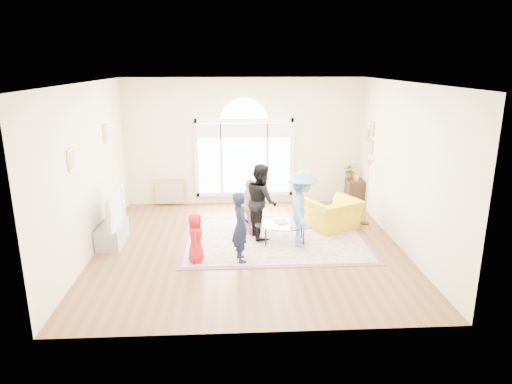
{
  "coord_description": "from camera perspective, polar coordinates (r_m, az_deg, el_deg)",
  "views": [
    {
      "loc": [
        -0.33,
        -8.45,
        3.56
      ],
      "look_at": [
        0.15,
        0.3,
        1.05
      ],
      "focal_mm": 32.0,
      "sensor_mm": 36.0,
      "label": 1
    }
  ],
  "objects": [
    {
      "name": "tv_console",
      "position": [
        9.68,
        -17.49,
        -5.07
      ],
      "size": [
        0.45,
        1.0,
        0.42
      ],
      "primitive_type": "cube",
      "color": "#999CA2",
      "rests_on": "ground"
    },
    {
      "name": "area_rug",
      "position": [
        9.56,
        2.36,
        -5.85
      ],
      "size": [
        3.6,
        2.6,
        0.02
      ],
      "primitive_type": "cube",
      "color": "beige",
      "rests_on": "ground"
    },
    {
      "name": "side_cabinet",
      "position": [
        11.85,
        12.18,
        -0.12
      ],
      "size": [
        0.4,
        0.5,
        0.7
      ],
      "primitive_type": "cube",
      "color": "black",
      "rests_on": "ground"
    },
    {
      "name": "child_black",
      "position": [
        9.4,
        0.67,
        -1.12
      ],
      "size": [
        0.73,
        0.86,
        1.56
      ],
      "primitive_type": "imported",
      "rotation": [
        0.0,
        0.0,
        1.78
      ],
      "color": "black",
      "rests_on": "area_rug"
    },
    {
      "name": "child_pink",
      "position": [
        9.63,
        -0.77,
        -1.83
      ],
      "size": [
        0.47,
        0.75,
        1.2
      ],
      "primitive_type": "imported",
      "rotation": [
        0.0,
        0.0,
        1.85
      ],
      "color": "pink",
      "rests_on": "area_rug"
    },
    {
      "name": "armchair",
      "position": [
        10.17,
        9.68,
        -2.75
      ],
      "size": [
        1.33,
        1.28,
        0.67
      ],
      "primitive_type": "imported",
      "rotation": [
        0.0,
        0.0,
        3.61
      ],
      "color": "gold",
      "rests_on": "ground"
    },
    {
      "name": "potted_plant",
      "position": [
        11.87,
        11.73,
        2.65
      ],
      "size": [
        0.39,
        0.34,
        0.39
      ],
      "primitive_type": "imported",
      "rotation": [
        0.0,
        0.0,
        -0.12
      ],
      "color": "#33722D",
      "rests_on": "plant_pedestal"
    },
    {
      "name": "child_navy",
      "position": [
        8.3,
        -1.94,
        -4.38
      ],
      "size": [
        0.41,
        0.54,
        1.31
      ],
      "primitive_type": "imported",
      "rotation": [
        0.0,
        0.0,
        1.8
      ],
      "color": "#16203C",
      "rests_on": "area_rug"
    },
    {
      "name": "floor_lamp",
      "position": [
        10.37,
        13.89,
        2.8
      ],
      "size": [
        0.32,
        0.32,
        1.51
      ],
      "color": "black",
      "rests_on": "ground"
    },
    {
      "name": "room_shell",
      "position": [
        11.46,
        -1.42,
        5.95
      ],
      "size": [
        6.0,
        6.0,
        6.0
      ],
      "color": "beige",
      "rests_on": "ground"
    },
    {
      "name": "ground",
      "position": [
        9.17,
        -0.85,
        -6.87
      ],
      "size": [
        6.0,
        6.0,
        0.0
      ],
      "primitive_type": "plane",
      "color": "brown",
      "rests_on": "ground"
    },
    {
      "name": "television",
      "position": [
        9.5,
        -17.73,
        -1.97
      ],
      "size": [
        0.18,
        1.18,
        0.68
      ],
      "color": "black",
      "rests_on": "tv_console"
    },
    {
      "name": "leaning_picture",
      "position": [
        12.0,
        -10.64,
        -1.58
      ],
      "size": [
        0.8,
        0.14,
        0.62
      ],
      "primitive_type": "cube",
      "rotation": [
        -0.14,
        0.0,
        0.0
      ],
      "color": "tan",
      "rests_on": "ground"
    },
    {
      "name": "rug_border",
      "position": [
        9.56,
        2.36,
        -5.87
      ],
      "size": [
        3.8,
        2.8,
        0.01
      ],
      "primitive_type": "cube",
      "color": "#7E4858",
      "rests_on": "ground"
    },
    {
      "name": "coffee_table",
      "position": [
        9.23,
        3.56,
        -4.09
      ],
      "size": [
        1.22,
        0.82,
        0.54
      ],
      "rotation": [
        0.0,
        0.0,
        -0.06
      ],
      "color": "silver",
      "rests_on": "ground"
    },
    {
      "name": "child_blue",
      "position": [
        8.99,
        5.77,
        -2.09
      ],
      "size": [
        0.7,
        1.06,
        1.53
      ],
      "primitive_type": "imported",
      "rotation": [
        0.0,
        0.0,
        1.43
      ],
      "color": "#609BCD",
      "rests_on": "area_rug"
    },
    {
      "name": "plant_pedestal",
      "position": [
        12.01,
        11.58,
        0.12
      ],
      "size": [
        0.2,
        0.2,
        0.7
      ],
      "primitive_type": "cylinder",
      "color": "white",
      "rests_on": "ground"
    },
    {
      "name": "child_red",
      "position": [
        8.4,
        -7.56,
        -5.68
      ],
      "size": [
        0.3,
        0.45,
        0.93
      ],
      "primitive_type": "imported",
      "rotation": [
        0.0,
        0.0,
        1.57
      ],
      "color": "red",
      "rests_on": "area_rug"
    }
  ]
}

